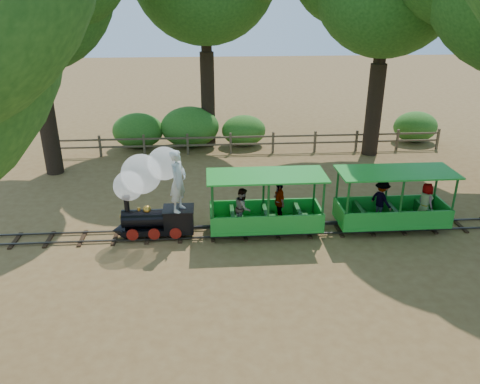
{
  "coord_description": "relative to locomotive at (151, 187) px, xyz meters",
  "views": [
    {
      "loc": [
        -2.09,
        -12.96,
        6.95
      ],
      "look_at": [
        -1.11,
        0.5,
        1.21
      ],
      "focal_mm": 35.0,
      "sensor_mm": 36.0,
      "label": 1
    }
  ],
  "objects": [
    {
      "name": "shrub_mid_e",
      "position": [
        3.52,
        9.25,
        -0.91
      ],
      "size": [
        2.16,
        1.66,
        1.5
      ],
      "primitive_type": "ellipsoid",
      "color": "#2D6B1E",
      "rests_on": "ground"
    },
    {
      "name": "ground",
      "position": [
        3.79,
        -0.05,
        -1.66
      ],
      "size": [
        90.0,
        90.0,
        0.0
      ],
      "primitive_type": "plane",
      "color": "olive",
      "rests_on": "ground"
    },
    {
      "name": "locomotive",
      "position": [
        0.0,
        0.0,
        0.0
      ],
      "size": [
        2.52,
        1.25,
        2.9
      ],
      "color": "black",
      "rests_on": "ground"
    },
    {
      "name": "fence",
      "position": [
        3.79,
        7.95,
        -1.08
      ],
      "size": [
        18.1,
        0.1,
        1.0
      ],
      "color": "brown",
      "rests_on": "ground"
    },
    {
      "name": "carriage_rear",
      "position": [
        7.5,
        -0.05,
        -0.84
      ],
      "size": [
        3.58,
        1.46,
        1.86
      ],
      "color": "green",
      "rests_on": "track"
    },
    {
      "name": "track",
      "position": [
        3.79,
        -0.05,
        -1.59
      ],
      "size": [
        22.0,
        1.0,
        0.1
      ],
      "color": "#3F3D3A",
      "rests_on": "ground"
    },
    {
      "name": "shrub_mid_w",
      "position": [
        0.89,
        9.25,
        -0.68
      ],
      "size": [
        2.83,
        2.18,
        1.96
      ],
      "primitive_type": "ellipsoid",
      "color": "#2D6B1E",
      "rests_on": "ground"
    },
    {
      "name": "carriage_front",
      "position": [
        3.38,
        -0.06,
        -0.85
      ],
      "size": [
        3.58,
        1.46,
        1.86
      ],
      "color": "green",
      "rests_on": "track"
    },
    {
      "name": "shrub_east",
      "position": [
        12.21,
        9.25,
        -0.89
      ],
      "size": [
        2.21,
        1.7,
        1.53
      ],
      "primitive_type": "ellipsoid",
      "color": "#2D6B1E",
      "rests_on": "ground"
    },
    {
      "name": "shrub_west",
      "position": [
        -1.62,
        9.25,
        -0.81
      ],
      "size": [
        2.45,
        1.88,
        1.69
      ],
      "primitive_type": "ellipsoid",
      "color": "#2D6B1E",
      "rests_on": "ground"
    }
  ]
}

